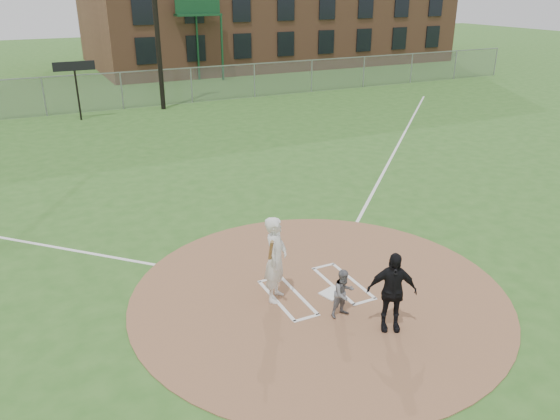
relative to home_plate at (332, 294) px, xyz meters
name	(u,v)px	position (x,y,z in m)	size (l,w,h in m)	color
ground	(319,294)	(-0.23, 0.16, -0.03)	(140.00, 140.00, 0.00)	#306021
dirt_circle	(319,294)	(-0.23, 0.16, -0.02)	(8.40, 8.40, 0.02)	#966747
home_plate	(332,294)	(0.00, 0.00, 0.00)	(0.43, 0.43, 0.03)	silver
foul_line_first	(397,147)	(8.77, 9.16, -0.03)	(0.10, 24.00, 0.01)	white
catcher	(344,293)	(-0.22, -0.81, 0.51)	(0.51, 0.40, 1.06)	slate
umpire	(392,292)	(0.37, -1.60, 0.83)	(0.98, 0.41, 1.68)	black
batters_boxes	(316,290)	(-0.23, 0.31, -0.01)	(2.08, 1.88, 0.01)	white
batter_at_plate	(276,259)	(-1.19, 0.40, 0.96)	(0.84, 1.11, 1.94)	white
outfield_fence	(122,90)	(-0.23, 22.16, 0.98)	(56.08, 0.08, 2.03)	slate
scoreboard_sign	(75,73)	(-2.73, 20.36, 2.35)	(2.00, 0.10, 2.93)	black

